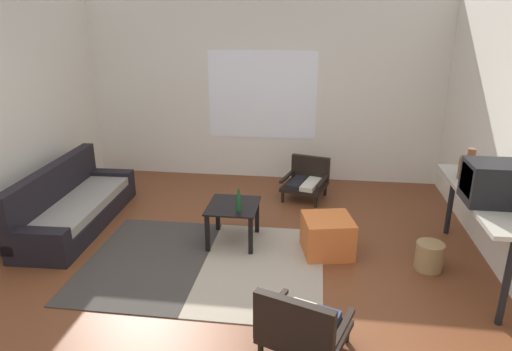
# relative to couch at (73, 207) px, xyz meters

# --- Properties ---
(ground_plane) EXTENTS (7.80, 7.80, 0.00)m
(ground_plane) POSITION_rel_couch_xyz_m (2.02, -0.98, -0.23)
(ground_plane) COLOR brown
(far_wall_with_window) EXTENTS (5.60, 0.13, 2.70)m
(far_wall_with_window) POSITION_rel_couch_xyz_m (2.02, 2.08, 1.12)
(far_wall_with_window) COLOR silver
(far_wall_with_window) RESTS_ON ground
(area_rug) EXTENTS (2.39, 1.80, 0.01)m
(area_rug) POSITION_rel_couch_xyz_m (1.76, -0.69, -0.22)
(area_rug) COLOR #38332D
(area_rug) RESTS_ON ground
(couch) EXTENTS (0.75, 2.03, 0.73)m
(couch) POSITION_rel_couch_xyz_m (0.00, 0.00, 0.00)
(couch) COLOR black
(couch) RESTS_ON ground
(coffee_table) EXTENTS (0.54, 0.59, 0.44)m
(coffee_table) POSITION_rel_couch_xyz_m (1.97, -0.18, 0.13)
(coffee_table) COLOR black
(coffee_table) RESTS_ON ground
(armchair_by_window) EXTENTS (0.67, 0.68, 0.54)m
(armchair_by_window) POSITION_rel_couch_xyz_m (2.72, 1.26, 0.03)
(armchair_by_window) COLOR black
(armchair_by_window) RESTS_ON ground
(armchair_striped_foreground) EXTENTS (0.74, 0.71, 0.57)m
(armchair_striped_foreground) POSITION_rel_couch_xyz_m (2.78, -1.88, 0.02)
(armchair_striped_foreground) COLOR black
(armchair_striped_foreground) RESTS_ON ground
(ottoman_orange) EXTENTS (0.59, 0.59, 0.40)m
(ottoman_orange) POSITION_rel_couch_xyz_m (2.99, -0.29, -0.03)
(ottoman_orange) COLOR #D1662D
(ottoman_orange) RESTS_ON ground
(console_shelf) EXTENTS (0.37, 1.78, 0.81)m
(console_shelf) POSITION_rel_couch_xyz_m (4.37, -0.47, 0.49)
(console_shelf) COLOR #B2AD9E
(console_shelf) RESTS_ON ground
(crt_television) EXTENTS (0.44, 0.40, 0.37)m
(crt_television) POSITION_rel_couch_xyz_m (4.37, -0.68, 0.77)
(crt_television) COLOR black
(crt_television) RESTS_ON console_shelf
(clay_vase) EXTENTS (0.21, 0.21, 0.32)m
(clay_vase) POSITION_rel_couch_xyz_m (4.37, -0.05, 0.71)
(clay_vase) COLOR brown
(clay_vase) RESTS_ON console_shelf
(glass_bottle) EXTENTS (0.06, 0.06, 0.25)m
(glass_bottle) POSITION_rel_couch_xyz_m (2.06, -0.33, 0.32)
(glass_bottle) COLOR #194723
(glass_bottle) RESTS_ON coffee_table
(wicker_basket) EXTENTS (0.27, 0.27, 0.28)m
(wicker_basket) POSITION_rel_couch_xyz_m (3.99, -0.49, -0.09)
(wicker_basket) COLOR #9E7A4C
(wicker_basket) RESTS_ON ground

